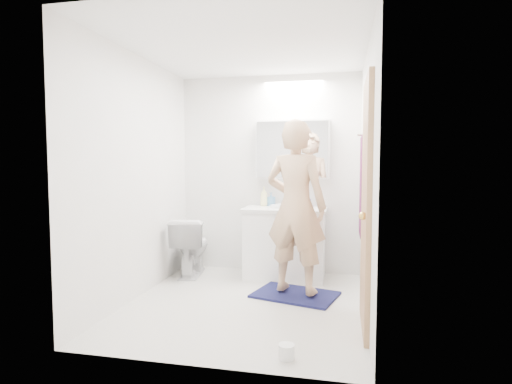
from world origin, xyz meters
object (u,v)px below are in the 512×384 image
(medicine_cabinet, at_px, (293,150))
(soap_bottle_a, at_px, (264,196))
(soap_bottle_b, at_px, (271,199))
(toothbrush_cup, at_px, (307,203))
(toilet_paper_roll, at_px, (286,352))
(vanity_cabinet, at_px, (285,244))
(toilet, at_px, (191,246))
(person, at_px, (296,207))

(medicine_cabinet, bearing_deg, soap_bottle_a, -169.90)
(soap_bottle_b, bearing_deg, toothbrush_cup, -2.65)
(toothbrush_cup, bearing_deg, toilet_paper_roll, -88.52)
(vanity_cabinet, xyz_separation_m, toilet, (-1.12, -0.11, -0.04))
(toothbrush_cup, height_order, toilet_paper_roll, toothbrush_cup)
(toilet, bearing_deg, soap_bottle_a, -170.50)
(soap_bottle_a, height_order, toothbrush_cup, soap_bottle_a)
(toilet, relative_size, toothbrush_cup, 6.98)
(toothbrush_cup, relative_size, toilet_paper_roll, 0.90)
(medicine_cabinet, relative_size, soap_bottle_a, 3.79)
(toothbrush_cup, bearing_deg, person, -92.73)
(toilet, height_order, person, person)
(vanity_cabinet, distance_m, soap_bottle_b, 0.58)
(soap_bottle_a, xyz_separation_m, toilet_paper_roll, (0.57, -2.14, -0.89))
(vanity_cabinet, distance_m, person, 0.85)
(medicine_cabinet, distance_m, soap_bottle_a, 0.66)
(soap_bottle_b, bearing_deg, toilet, -162.25)
(medicine_cabinet, bearing_deg, vanity_cabinet, -104.72)
(medicine_cabinet, xyz_separation_m, soap_bottle_a, (-0.34, -0.06, -0.56))
(medicine_cabinet, distance_m, toilet, 1.68)
(soap_bottle_a, height_order, toilet_paper_roll, soap_bottle_a)
(vanity_cabinet, relative_size, toilet, 1.30)
(vanity_cabinet, bearing_deg, soap_bottle_a, 151.97)
(person, bearing_deg, medicine_cabinet, -65.57)
(toilet, xyz_separation_m, soap_bottle_b, (0.92, 0.30, 0.55))
(soap_bottle_a, relative_size, toilet_paper_roll, 2.11)
(vanity_cabinet, bearing_deg, soap_bottle_b, 137.75)
(vanity_cabinet, relative_size, soap_bottle_b, 5.53)
(medicine_cabinet, relative_size, toilet, 1.27)
(medicine_cabinet, xyz_separation_m, soap_bottle_b, (-0.25, -0.03, -0.60))
(medicine_cabinet, distance_m, toilet_paper_roll, 2.64)
(toilet_paper_roll, bearing_deg, toothbrush_cup, 91.48)
(toothbrush_cup, bearing_deg, medicine_cabinet, 164.38)
(person, relative_size, toothbrush_cup, 17.23)
(vanity_cabinet, distance_m, toilet, 1.13)
(person, relative_size, toilet_paper_roll, 15.58)
(person, height_order, soap_bottle_b, person)
(soap_bottle_a, xyz_separation_m, soap_bottle_b, (0.08, 0.03, -0.03))
(vanity_cabinet, height_order, medicine_cabinet, medicine_cabinet)
(toilet_paper_roll, bearing_deg, vanity_cabinet, 98.29)
(soap_bottle_b, bearing_deg, toilet_paper_roll, -77.32)
(vanity_cabinet, bearing_deg, person, -73.21)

